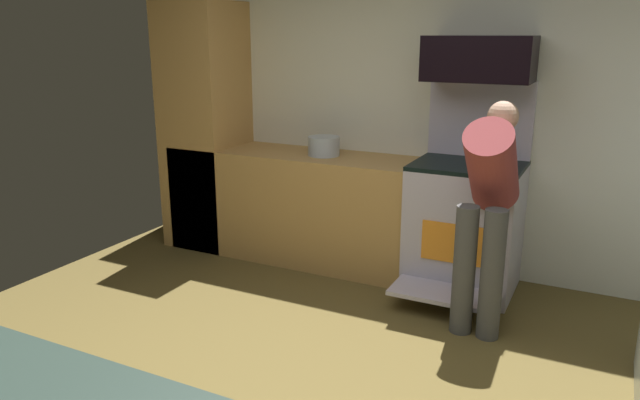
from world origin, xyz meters
name	(u,v)px	position (x,y,z in m)	size (l,w,h in m)	color
wall_back	(430,105)	(0.00, 2.34, 1.30)	(5.20, 0.12, 2.60)	silver
lower_cabinet_run	(307,207)	(-0.90, 1.98, 0.45)	(2.40, 0.60, 0.90)	#B7884A
cabinet_column	(206,127)	(-1.90, 1.98, 1.05)	(0.60, 0.60, 2.10)	#B7884A
oven_range	(465,222)	(0.42, 1.97, 0.51)	(0.76, 0.97, 1.52)	#B9B2C7
microwave	(479,59)	(0.42, 2.06, 1.67)	(0.74, 0.38, 0.31)	black
person_cook	(488,199)	(0.67, 1.41, 0.85)	(0.31, 0.65, 1.43)	#464646
stock_pot	(324,146)	(-0.75, 1.98, 0.98)	(0.25, 0.25, 0.15)	#AEB9C4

